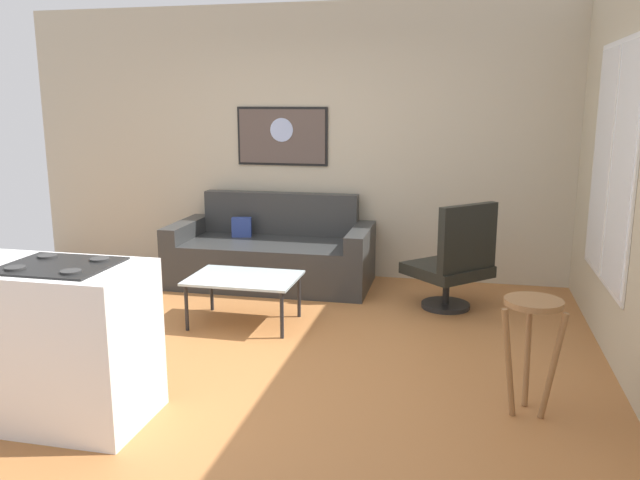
% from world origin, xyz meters
% --- Properties ---
extents(ground, '(6.40, 6.40, 0.04)m').
position_xyz_m(ground, '(0.00, 0.00, -0.02)').
color(ground, '#A66837').
extents(back_wall, '(6.40, 0.05, 2.80)m').
position_xyz_m(back_wall, '(0.00, 2.42, 1.40)').
color(back_wall, '#B8AC93').
rests_on(back_wall, ground).
extents(right_wall, '(0.05, 6.40, 2.80)m').
position_xyz_m(right_wall, '(2.62, 0.30, 1.40)').
color(right_wall, '#BBAD8E').
rests_on(right_wall, ground).
extents(couch, '(2.01, 0.96, 0.89)m').
position_xyz_m(couch, '(-0.34, 1.91, 0.29)').
color(couch, '#2D2E2E').
rests_on(couch, ground).
extents(coffee_table, '(0.89, 0.63, 0.40)m').
position_xyz_m(coffee_table, '(-0.21, 0.69, 0.37)').
color(coffee_table, silver).
rests_on(coffee_table, ground).
extents(armchair, '(0.86, 0.86, 0.97)m').
position_xyz_m(armchair, '(1.48, 1.43, 0.44)').
color(armchair, black).
rests_on(armchair, ground).
extents(bar_stool, '(0.38, 0.38, 0.71)m').
position_xyz_m(bar_stool, '(1.96, -0.44, 0.55)').
color(bar_stool, olive).
rests_on(bar_stool, ground).
extents(kitchen_counter, '(1.45, 0.62, 0.94)m').
position_xyz_m(kitchen_counter, '(-0.91, -1.10, 0.46)').
color(kitchen_counter, white).
rests_on(kitchen_counter, ground).
extents(wall_painting, '(0.98, 0.03, 0.61)m').
position_xyz_m(wall_painting, '(-0.35, 2.38, 1.47)').
color(wall_painting, black).
extents(window, '(0.03, 1.42, 1.77)m').
position_xyz_m(window, '(2.59, 0.90, 1.38)').
color(window, silver).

